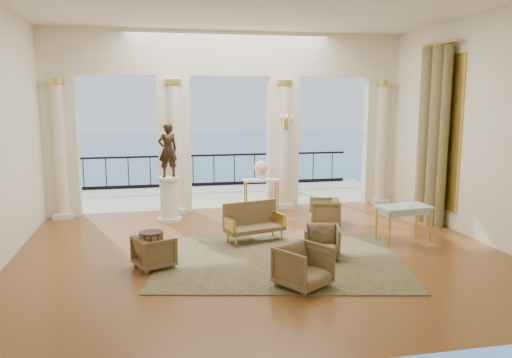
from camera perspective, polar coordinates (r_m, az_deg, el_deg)
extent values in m
plane|color=#542E10|center=(9.43, 0.60, -8.47)|extent=(9.00, 9.00, 0.00)
plane|color=white|center=(5.18, 10.02, 2.12)|extent=(9.00, 0.00, 9.00)
plane|color=white|center=(10.88, 24.58, 5.15)|extent=(0.00, 8.00, 8.00)
plane|color=white|center=(9.12, 0.66, 19.54)|extent=(9.00, 9.00, 0.00)
cube|color=beige|center=(12.81, -3.11, 14.11)|extent=(9.00, 0.30, 1.10)
cube|color=beige|center=(12.87, -21.41, 3.42)|extent=(0.80, 0.30, 3.40)
cylinder|color=beige|center=(12.70, -21.52, 2.89)|extent=(0.28, 0.28, 3.20)
cylinder|color=gold|center=(12.64, -21.97, 10.34)|extent=(0.40, 0.40, 0.12)
cube|color=silver|center=(12.95, -21.11, -3.89)|extent=(0.45, 0.45, 0.12)
cube|color=beige|center=(12.69, -9.30, 3.87)|extent=(0.80, 0.30, 3.40)
cylinder|color=beige|center=(12.52, -9.25, 3.34)|extent=(0.28, 0.28, 3.20)
cylinder|color=gold|center=(12.46, -9.45, 10.90)|extent=(0.40, 0.40, 0.12)
cube|color=silver|center=(12.77, -9.07, -3.55)|extent=(0.45, 0.45, 0.12)
cube|color=beige|center=(13.10, 3.06, 4.15)|extent=(0.80, 0.30, 3.40)
cylinder|color=beige|center=(12.94, 3.26, 3.64)|extent=(0.28, 0.28, 3.20)
cylinder|color=gold|center=(12.88, 3.33, 10.96)|extent=(0.40, 0.40, 0.12)
cube|color=silver|center=(13.18, 3.19, -3.04)|extent=(0.45, 0.45, 0.12)
cube|color=beige|center=(14.03, 13.82, 4.24)|extent=(0.80, 0.30, 3.40)
cylinder|color=beige|center=(13.88, 14.12, 3.76)|extent=(0.28, 0.28, 3.20)
cylinder|color=gold|center=(13.82, 14.40, 10.58)|extent=(0.40, 0.40, 0.12)
cube|color=silver|center=(14.10, 13.87, -2.48)|extent=(0.45, 0.45, 0.12)
cube|color=#AEA291|center=(14.99, -4.08, -1.96)|extent=(10.00, 3.60, 0.10)
cube|color=black|center=(16.40, -4.86, 2.72)|extent=(9.00, 0.06, 0.06)
cube|color=black|center=(16.53, -4.81, -0.55)|extent=(9.00, 0.06, 0.10)
cylinder|color=black|center=(16.46, -4.83, 0.99)|extent=(0.03, 0.03, 1.00)
cylinder|color=black|center=(16.50, -19.12, 0.52)|extent=(0.03, 0.03, 1.00)
cylinder|color=black|center=(17.42, 8.69, 1.38)|extent=(0.03, 0.03, 1.00)
cylinder|color=#4C3823|center=(15.88, 2.66, 6.51)|extent=(0.20, 0.20, 4.20)
plane|color=#2B619A|center=(69.37, -9.92, 1.88)|extent=(160.00, 160.00, 0.00)
cylinder|color=brown|center=(11.65, 20.67, 4.39)|extent=(0.26, 0.26, 4.00)
cylinder|color=brown|center=(12.01, 19.37, 4.60)|extent=(0.32, 0.32, 4.00)
cylinder|color=brown|center=(12.42, 18.46, 4.78)|extent=(0.26, 0.26, 4.00)
cylinder|color=gold|center=(12.08, 20.29, 14.32)|extent=(0.08, 1.40, 0.08)
cube|color=gold|center=(12.11, 20.25, 5.06)|extent=(0.04, 1.60, 3.40)
cube|color=gold|center=(12.76, 3.44, 6.26)|extent=(0.10, 0.04, 0.25)
cylinder|color=gold|center=(12.64, 2.92, 6.69)|extent=(0.02, 0.02, 0.22)
cylinder|color=gold|center=(12.68, 3.54, 6.69)|extent=(0.02, 0.02, 0.22)
cylinder|color=gold|center=(12.71, 4.15, 6.69)|extent=(0.02, 0.02, 0.22)
cube|color=#33381D|center=(9.09, 2.77, -9.12)|extent=(4.88, 4.14, 0.02)
imported|color=#48351B|center=(7.75, 5.43, -9.72)|extent=(0.94, 0.93, 0.72)
imported|color=#48351B|center=(9.16, 7.53, -7.00)|extent=(0.77, 0.74, 0.65)
imported|color=#48351B|center=(11.43, 7.84, -3.63)|extent=(0.76, 0.79, 0.67)
imported|color=#48351B|center=(8.76, -11.56, -7.95)|extent=(0.76, 0.78, 0.62)
cube|color=#48351B|center=(10.09, -0.13, -5.71)|extent=(1.28, 0.78, 0.09)
cube|color=#48351B|center=(10.22, -0.70, -3.88)|extent=(1.17, 0.38, 0.48)
cube|color=gold|center=(9.82, -3.04, -5.19)|extent=(0.19, 0.49, 0.23)
cube|color=gold|center=(10.30, 2.65, -4.49)|extent=(0.19, 0.49, 0.23)
cylinder|color=gold|center=(9.75, -2.32, -7.20)|extent=(0.04, 0.04, 0.22)
cylinder|color=gold|center=(10.20, 2.95, -6.46)|extent=(0.04, 0.04, 0.22)
cylinder|color=gold|center=(10.09, -3.24, -6.63)|extent=(0.04, 0.04, 0.22)
cylinder|color=gold|center=(10.53, 1.90, -5.95)|extent=(0.04, 0.04, 0.22)
cube|color=#A8C5D0|center=(10.49, 16.58, -3.09)|extent=(1.11, 0.68, 0.05)
cylinder|color=gold|center=(10.12, 15.01, -5.57)|extent=(0.04, 0.04, 0.67)
cylinder|color=gold|center=(10.66, 19.34, -5.03)|extent=(0.04, 0.04, 0.67)
cylinder|color=gold|center=(10.51, 13.60, -4.96)|extent=(0.04, 0.04, 0.67)
cylinder|color=gold|center=(11.03, 17.85, -4.47)|extent=(0.04, 0.04, 0.67)
cylinder|color=silver|center=(11.99, -9.83, -4.52)|extent=(0.57, 0.57, 0.08)
cylinder|color=silver|center=(11.89, -9.90, -2.25)|extent=(0.42, 0.42, 0.91)
cylinder|color=silver|center=(11.80, -9.97, 0.10)|extent=(0.53, 0.53, 0.06)
imported|color=black|center=(11.71, -10.06, 3.27)|extent=(0.53, 0.42, 1.26)
cube|color=silver|center=(12.48, 0.59, -0.13)|extent=(0.91, 0.38, 0.05)
cylinder|color=gold|center=(12.37, -1.13, -2.23)|extent=(0.04, 0.04, 0.80)
cylinder|color=gold|center=(12.51, 2.49, -2.10)|extent=(0.04, 0.04, 0.80)
cylinder|color=gold|center=(12.61, -1.30, -2.01)|extent=(0.04, 0.04, 0.80)
cylinder|color=gold|center=(12.75, 2.25, -1.88)|extent=(0.04, 0.04, 0.80)
cylinder|color=silver|center=(12.45, 0.59, 0.48)|extent=(0.18, 0.18, 0.22)
sphere|color=pink|center=(12.43, 0.59, 1.31)|extent=(0.36, 0.36, 0.36)
cylinder|color=black|center=(8.59, -11.91, -6.01)|extent=(0.40, 0.40, 0.03)
cylinder|color=black|center=(8.74, -11.09, -7.95)|extent=(0.03, 0.03, 0.63)
cylinder|color=black|center=(8.75, -12.56, -7.99)|extent=(0.03, 0.03, 0.63)
cylinder|color=black|center=(8.56, -11.86, -8.35)|extent=(0.03, 0.03, 0.63)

